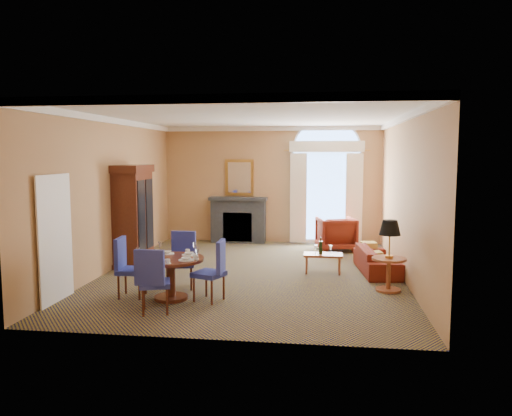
# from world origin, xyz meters

# --- Properties ---
(ground) EXTENTS (7.50, 7.50, 0.00)m
(ground) POSITION_xyz_m (0.00, 0.00, 0.00)
(ground) COLOR #14143F
(ground) RESTS_ON ground
(room_envelope) EXTENTS (6.04, 7.52, 3.45)m
(room_envelope) POSITION_xyz_m (-0.03, 0.67, 2.51)
(room_envelope) COLOR tan
(room_envelope) RESTS_ON ground
(armoire) EXTENTS (0.63, 1.13, 2.21)m
(armoire) POSITION_xyz_m (-2.72, 0.42, 1.07)
(armoire) COLOR #401A0E
(armoire) RESTS_ON ground
(dining_table) EXTENTS (1.13, 1.13, 0.91)m
(dining_table) POSITION_xyz_m (-1.11, -2.03, 0.54)
(dining_table) COLOR #401A0E
(dining_table) RESTS_ON ground
(dining_chair_north) EXTENTS (0.56, 0.56, 1.03)m
(dining_chair_north) POSITION_xyz_m (-1.14, -1.23, 0.58)
(dining_chair_north) COLOR #262F97
(dining_chair_north) RESTS_ON ground
(dining_chair_south) EXTENTS (0.58, 0.58, 1.03)m
(dining_chair_south) POSITION_xyz_m (-1.14, -2.85, 0.58)
(dining_chair_south) COLOR #262F97
(dining_chair_south) RESTS_ON ground
(dining_chair_east) EXTENTS (0.59, 0.59, 1.03)m
(dining_chair_east) POSITION_xyz_m (-0.36, -2.03, 0.58)
(dining_chair_east) COLOR #262F97
(dining_chair_east) RESTS_ON ground
(dining_chair_west) EXTENTS (0.50, 0.48, 1.03)m
(dining_chair_west) POSITION_xyz_m (-1.92, -1.97, 0.58)
(dining_chair_west) COLOR #262F97
(dining_chair_west) RESTS_ON ground
(sofa) EXTENTS (0.87, 1.82, 0.51)m
(sofa) POSITION_xyz_m (2.55, 0.42, 0.26)
(sofa) COLOR maroon
(sofa) RESTS_ON ground
(armchair) EXTENTS (1.09, 1.11, 0.85)m
(armchair) POSITION_xyz_m (1.76, 2.73, 0.43)
(armchair) COLOR maroon
(armchair) RESTS_ON ground
(coffee_table) EXTENTS (0.80, 0.45, 0.75)m
(coffee_table) POSITION_xyz_m (1.43, 0.20, 0.39)
(coffee_table) COLOR #9E512F
(coffee_table) RESTS_ON ground
(side_table) EXTENTS (0.61, 0.61, 1.26)m
(side_table) POSITION_xyz_m (2.60, -1.01, 0.81)
(side_table) COLOR #9E512F
(side_table) RESTS_ON ground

